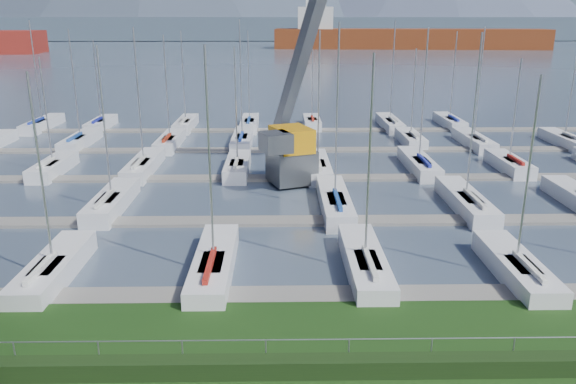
{
  "coord_description": "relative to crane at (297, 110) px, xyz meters",
  "views": [
    {
      "loc": [
        -0.49,
        -17.6,
        12.27
      ],
      "look_at": [
        0.0,
        12.0,
        3.0
      ],
      "focal_mm": 35.0,
      "sensor_mm": 36.0,
      "label": 1
    }
  ],
  "objects": [
    {
      "name": "crane",
      "position": [
        0.0,
        0.0,
        0.0
      ],
      "size": [
        7.62,
        12.96,
        22.35
      ],
      "rotation": [
        0.0,
        0.0,
        0.36
      ],
      "color": "#575B5F",
      "rests_on": "water"
    },
    {
      "name": "fence",
      "position": [
        -0.94,
        -25.85,
        -4.13
      ],
      "size": [
        80.0,
        0.04,
        0.04
      ],
      "primitive_type": "cylinder",
      "rotation": [
        0.0,
        1.57,
        0.0
      ],
      "color": "#999CA1",
      "rests_on": "grass"
    },
    {
      "name": "foothill",
      "position": [
        -0.94,
        304.15,
        0.67
      ],
      "size": [
        900.0,
        80.0,
        12.0
      ],
      "primitive_type": "cube",
      "color": "#465666",
      "rests_on": "water"
    },
    {
      "name": "sailboat_fleet",
      "position": [
        -3.22,
        2.29,
        0.04
      ],
      "size": [
        76.14,
        49.64,
        13.07
      ],
      "color": "navy",
      "rests_on": "water"
    },
    {
      "name": "water",
      "position": [
        -0.94,
        234.15,
        -5.73
      ],
      "size": [
        800.0,
        540.0,
        0.2
      ],
      "primitive_type": "cube",
      "color": "#465467"
    },
    {
      "name": "cargo_ship_mid",
      "position": [
        47.55,
        193.62,
        -1.87
      ],
      "size": [
        110.25,
        27.71,
        21.5
      ],
      "rotation": [
        0.0,
        0.0,
        -0.09
      ],
      "color": "maroon",
      "rests_on": "water"
    },
    {
      "name": "docks",
      "position": [
        -0.94,
        0.15,
        -5.55
      ],
      "size": [
        90.0,
        41.6,
        0.25
      ],
      "color": "slate",
      "rests_on": "water"
    },
    {
      "name": "hedge",
      "position": [
        -0.94,
        -26.25,
        -4.98
      ],
      "size": [
        80.0,
        0.7,
        0.7
      ],
      "primitive_type": "cube",
      "color": "black",
      "rests_on": "grass"
    }
  ]
}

